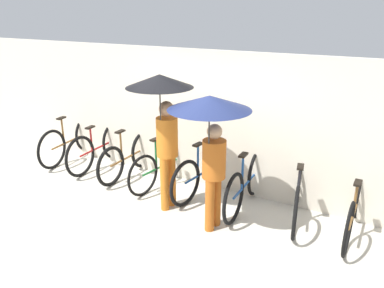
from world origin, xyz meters
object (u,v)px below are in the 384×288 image
at_px(parked_bicycle_4, 204,171).
at_px(pedestrian_center, 211,124).
at_px(parked_bicycle_1, 98,147).
at_px(parked_bicycle_7, 355,209).
at_px(pedestrian_leading, 163,108).
at_px(parked_bicycle_0, 71,140).
at_px(parked_bicycle_6, 298,194).
at_px(parked_bicycle_5, 246,184).
at_px(parked_bicycle_3, 164,164).
at_px(parked_bicycle_2, 128,157).

distance_m(parked_bicycle_4, pedestrian_center, 1.63).
height_order(parked_bicycle_1, parked_bicycle_7, parked_bicycle_7).
height_order(parked_bicycle_7, pedestrian_leading, pedestrian_leading).
height_order(parked_bicycle_0, parked_bicycle_6, parked_bicycle_0).
bearing_deg(parked_bicycle_1, parked_bicycle_0, 84.11).
bearing_deg(parked_bicycle_5, parked_bicycle_4, 79.57).
xyz_separation_m(parked_bicycle_0, parked_bicycle_6, (4.69, -0.02, -0.02)).
bearing_deg(parked_bicycle_0, parked_bicycle_5, -100.07).
bearing_deg(parked_bicycle_0, parked_bicycle_3, -99.97).
distance_m(parked_bicycle_7, pedestrian_leading, 2.97).
bearing_deg(parked_bicycle_0, pedestrian_center, -113.23).
bearing_deg(parked_bicycle_1, pedestrian_leading, -115.27).
height_order(parked_bicycle_6, parked_bicycle_7, parked_bicycle_7).
bearing_deg(parked_bicycle_6, parked_bicycle_0, 77.49).
distance_m(parked_bicycle_3, parked_bicycle_5, 1.56).
bearing_deg(parked_bicycle_4, parked_bicycle_7, -85.22).
distance_m(parked_bicycle_3, parked_bicycle_6, 2.34).
height_order(parked_bicycle_2, parked_bicycle_4, parked_bicycle_2).
bearing_deg(pedestrian_leading, pedestrian_center, 171.18).
bearing_deg(parked_bicycle_4, parked_bicycle_0, 95.99).
bearing_deg(parked_bicycle_7, parked_bicycle_4, 88.31).
bearing_deg(parked_bicycle_4, parked_bicycle_3, 100.17).
relative_size(parked_bicycle_2, parked_bicycle_5, 0.94).
relative_size(parked_bicycle_5, parked_bicycle_6, 1.02).
relative_size(parked_bicycle_6, parked_bicycle_7, 0.99).
relative_size(parked_bicycle_1, parked_bicycle_7, 1.02).
xyz_separation_m(parked_bicycle_0, parked_bicycle_2, (1.56, -0.08, -0.03)).
relative_size(parked_bicycle_0, pedestrian_center, 0.96).
xyz_separation_m(parked_bicycle_2, parked_bicycle_4, (1.56, 0.08, 0.02)).
height_order(parked_bicycle_0, pedestrian_center, pedestrian_center).
distance_m(parked_bicycle_1, parked_bicycle_2, 0.78).
relative_size(parked_bicycle_0, parked_bicycle_4, 1.04).
xyz_separation_m(parked_bicycle_2, pedestrian_center, (2.17, -0.90, 1.18)).
relative_size(parked_bicycle_0, parked_bicycle_5, 1.04).
relative_size(parked_bicycle_4, parked_bicycle_5, 1.00).
height_order(parked_bicycle_2, pedestrian_leading, pedestrian_leading).
xyz_separation_m(parked_bicycle_1, parked_bicycle_6, (3.90, -0.01, -0.02)).
xyz_separation_m(parked_bicycle_0, pedestrian_leading, (2.87, -0.79, 1.22)).
relative_size(parked_bicycle_2, parked_bicycle_7, 0.94).
xyz_separation_m(parked_bicycle_0, parked_bicycle_5, (3.91, -0.10, -0.00)).
xyz_separation_m(parked_bicycle_1, parked_bicycle_7, (4.69, -0.04, -0.02)).
bearing_deg(pedestrian_leading, parked_bicycle_3, -51.24).
relative_size(parked_bicycle_3, parked_bicycle_4, 0.97).
xyz_separation_m(parked_bicycle_7, pedestrian_center, (-1.74, -0.93, 1.17)).
height_order(parked_bicycle_7, pedestrian_center, pedestrian_center).
xyz_separation_m(parked_bicycle_6, pedestrian_leading, (-1.82, -0.77, 1.23)).
bearing_deg(parked_bicycle_5, parked_bicycle_0, 85.49).
distance_m(parked_bicycle_4, parked_bicycle_6, 1.56).
xyz_separation_m(parked_bicycle_3, parked_bicycle_6, (2.34, 0.04, 0.01)).
bearing_deg(parked_bicycle_4, parked_bicycle_1, 96.34).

